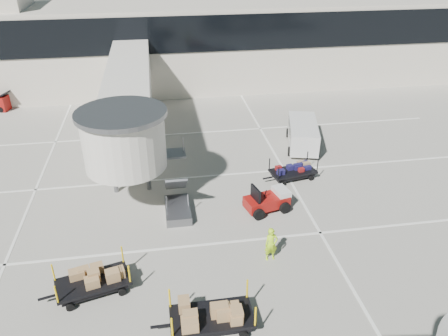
{
  "coord_description": "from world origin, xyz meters",
  "views": [
    {
      "loc": [
        -2.06,
        -15.69,
        14.32
      ],
      "look_at": [
        1.47,
        6.34,
        2.0
      ],
      "focal_mm": 35.0,
      "sensor_mm": 36.0,
      "label": 1
    }
  ],
  "objects_px": {
    "suitcase_cart": "(293,172)",
    "box_cart_far": "(88,283)",
    "baggage_tug": "(268,201)",
    "minivan": "(303,132)",
    "box_cart_near": "(212,315)",
    "ground_worker": "(271,244)"
  },
  "relations": [
    {
      "from": "suitcase_cart",
      "to": "box_cart_far",
      "type": "relative_size",
      "value": 0.91
    },
    {
      "from": "baggage_tug",
      "to": "minivan",
      "type": "height_order",
      "value": "minivan"
    },
    {
      "from": "baggage_tug",
      "to": "minivan",
      "type": "distance_m",
      "value": 9.1
    },
    {
      "from": "minivan",
      "to": "baggage_tug",
      "type": "bearing_deg",
      "value": -106.14
    },
    {
      "from": "minivan",
      "to": "box_cart_far",
      "type": "bearing_deg",
      "value": -122.8
    },
    {
      "from": "box_cart_near",
      "to": "ground_worker",
      "type": "xyz_separation_m",
      "value": [
        3.38,
        3.69,
        0.25
      ]
    },
    {
      "from": "baggage_tug",
      "to": "box_cart_far",
      "type": "relative_size",
      "value": 0.69
    },
    {
      "from": "baggage_tug",
      "to": "box_cart_near",
      "type": "xyz_separation_m",
      "value": [
        -4.28,
        -7.89,
        0.04
      ]
    },
    {
      "from": "box_cart_near",
      "to": "baggage_tug",
      "type": "bearing_deg",
      "value": 61.09
    },
    {
      "from": "suitcase_cart",
      "to": "box_cart_near",
      "type": "relative_size",
      "value": 0.88
    },
    {
      "from": "baggage_tug",
      "to": "ground_worker",
      "type": "distance_m",
      "value": 4.3
    },
    {
      "from": "suitcase_cart",
      "to": "minivan",
      "type": "height_order",
      "value": "minivan"
    },
    {
      "from": "baggage_tug",
      "to": "box_cart_far",
      "type": "xyz_separation_m",
      "value": [
        -9.43,
        -5.22,
        0.01
      ]
    },
    {
      "from": "box_cart_far",
      "to": "ground_worker",
      "type": "bearing_deg",
      "value": -7.62
    },
    {
      "from": "ground_worker",
      "to": "minivan",
      "type": "relative_size",
      "value": 0.34
    },
    {
      "from": "box_cart_near",
      "to": "minivan",
      "type": "xyz_separation_m",
      "value": [
        8.88,
        15.72,
        0.46
      ]
    },
    {
      "from": "baggage_tug",
      "to": "minivan",
      "type": "bearing_deg",
      "value": 45.57
    },
    {
      "from": "suitcase_cart",
      "to": "box_cart_near",
      "type": "bearing_deg",
      "value": -132.47
    },
    {
      "from": "suitcase_cart",
      "to": "baggage_tug",
      "type": "bearing_deg",
      "value": -138.93
    },
    {
      "from": "suitcase_cart",
      "to": "box_cart_near",
      "type": "distance_m",
      "value": 13.0
    },
    {
      "from": "box_cart_near",
      "to": "box_cart_far",
      "type": "bearing_deg",
      "value": 152.22
    },
    {
      "from": "baggage_tug",
      "to": "ground_worker",
      "type": "relative_size",
      "value": 1.54
    }
  ]
}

